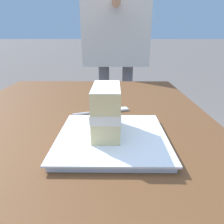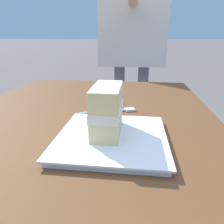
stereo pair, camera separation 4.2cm
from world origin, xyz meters
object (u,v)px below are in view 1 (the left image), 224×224
at_px(dessert_plate, 112,138).
at_px(cake_slice, 106,110).
at_px(dessert_fork, 105,111).
at_px(diner_person, 116,25).

xyz_separation_m(dessert_plate, cake_slice, (0.01, 0.01, 0.06)).
xyz_separation_m(dessert_plate, dessert_fork, (0.18, 0.02, -0.00)).
distance_m(cake_slice, diner_person, 0.99).
bearing_deg(cake_slice, diner_person, -1.64).
xyz_separation_m(cake_slice, dessert_fork, (0.17, 0.01, -0.06)).
bearing_deg(dessert_fork, cake_slice, -176.60).
relative_size(cake_slice, diner_person, 0.08).
height_order(dessert_plate, dessert_fork, dessert_plate).
distance_m(dessert_plate, diner_person, 1.02).
bearing_deg(dessert_fork, dessert_plate, -172.96).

